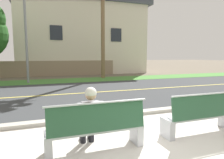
# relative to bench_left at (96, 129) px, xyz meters

# --- Properties ---
(ground_plane) EXTENTS (140.00, 140.00, 0.00)m
(ground_plane) POSITION_rel_bench_left_xyz_m (1.27, 7.56, -0.46)
(ground_plane) COLOR #665B4C
(sidewalk_pavement) EXTENTS (44.00, 3.60, 0.01)m
(sidewalk_pavement) POSITION_rel_bench_left_xyz_m (1.27, -0.04, -0.45)
(sidewalk_pavement) COLOR beige
(sidewalk_pavement) RESTS_ON ground_plane
(curb_edge) EXTENTS (44.00, 0.30, 0.11)m
(curb_edge) POSITION_rel_bench_left_xyz_m (1.27, 1.91, -0.40)
(curb_edge) COLOR #ADA89E
(curb_edge) RESTS_ON ground_plane
(street_asphalt) EXTENTS (52.00, 8.00, 0.01)m
(street_asphalt) POSITION_rel_bench_left_xyz_m (1.27, 6.06, -0.46)
(street_asphalt) COLOR #383A3D
(street_asphalt) RESTS_ON ground_plane
(road_centre_line) EXTENTS (48.00, 0.14, 0.01)m
(road_centre_line) POSITION_rel_bench_left_xyz_m (1.27, 6.06, -0.45)
(road_centre_line) COLOR #E0CC4C
(road_centre_line) RESTS_ON ground_plane
(far_verge_grass) EXTENTS (48.00, 2.80, 0.02)m
(far_verge_grass) POSITION_rel_bench_left_xyz_m (1.27, 11.42, -0.45)
(far_verge_grass) COLOR #478438
(far_verge_grass) RESTS_ON ground_plane
(bench_left) EXTENTS (1.91, 0.48, 1.01)m
(bench_left) POSITION_rel_bench_left_xyz_m (0.00, 0.00, 0.00)
(bench_left) COLOR silver
(bench_left) RESTS_ON ground_plane
(bench_right) EXTENTS (1.91, 0.48, 1.01)m
(bench_right) POSITION_rel_bench_left_xyz_m (2.53, 0.00, 0.00)
(bench_right) COLOR silver
(bench_right) RESTS_ON ground_plane
(seated_person_grey) EXTENTS (0.52, 0.68, 1.25)m
(seated_person_grey) POSITION_rel_bench_left_xyz_m (-0.08, 0.17, 0.22)
(seated_person_grey) COLOR black
(seated_person_grey) RESTS_ON ground_plane
(streetlamp) EXTENTS (0.24, 2.10, 7.01)m
(streetlamp) POSITION_rel_bench_left_xyz_m (-1.84, 11.22, 3.55)
(streetlamp) COLOR gray
(streetlamp) RESTS_ON ground_plane
(garden_wall) EXTENTS (13.00, 0.36, 1.40)m
(garden_wall) POSITION_rel_bench_left_xyz_m (-0.70, 15.30, 0.24)
(garden_wall) COLOR gray
(garden_wall) RESTS_ON ground_plane
(house_across_street) EXTENTS (13.90, 6.91, 7.73)m
(house_across_street) POSITION_rel_bench_left_xyz_m (3.31, 18.50, 3.45)
(house_across_street) COLOR beige
(house_across_street) RESTS_ON ground_plane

